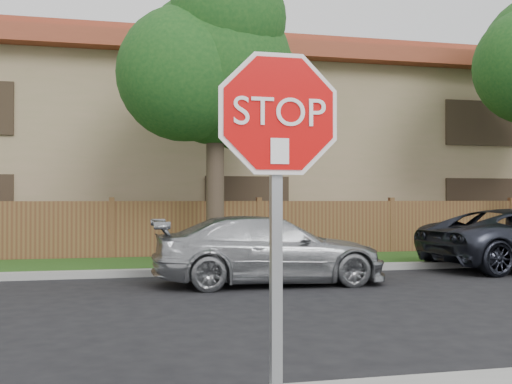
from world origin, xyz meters
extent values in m
cube|color=gray|center=(0.00, 8.15, 0.07)|extent=(70.00, 0.30, 0.15)
cube|color=#1E4714|center=(0.00, 9.80, 0.06)|extent=(70.00, 3.00, 0.12)
cube|color=brown|center=(0.00, 11.40, 0.80)|extent=(70.00, 0.12, 1.60)
cube|color=#98885E|center=(0.00, 17.00, 3.00)|extent=(34.00, 8.00, 6.00)
cube|color=brown|center=(0.00, 17.00, 6.25)|extent=(35.20, 9.20, 0.50)
cube|color=brown|center=(0.00, 17.00, 6.85)|extent=(33.00, 5.50, 0.70)
cylinder|color=#382B21|center=(2.50, 9.70, 1.96)|extent=(0.44, 0.44, 3.92)
sphere|color=#144317|center=(2.50, 9.70, 4.90)|extent=(3.80, 3.80, 3.80)
sphere|color=#144317|center=(3.40, 10.00, 4.34)|extent=(3.00, 3.00, 3.00)
sphere|color=#144317|center=(1.70, 9.30, 4.62)|extent=(3.20, 3.20, 3.20)
sphere|color=#144317|center=(2.70, 9.10, 5.95)|extent=(2.80, 2.80, 2.80)
cube|color=gray|center=(1.13, -1.44, 1.25)|extent=(0.06, 0.06, 2.30)
cylinder|color=white|center=(1.13, -1.50, 2.15)|extent=(1.01, 0.02, 1.01)
cylinder|color=red|center=(1.13, -1.51, 2.15)|extent=(0.93, 0.02, 0.93)
cube|color=white|center=(1.13, -1.53, 1.93)|extent=(0.11, 0.00, 0.15)
imported|color=#9EA1A5|center=(3.06, 6.45, 0.66)|extent=(4.57, 1.91, 1.32)
camera|label=1|loc=(0.23, -4.87, 1.65)|focal=42.00mm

